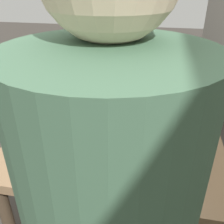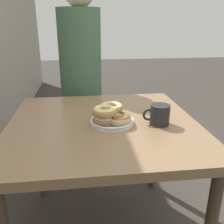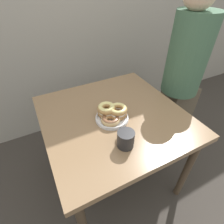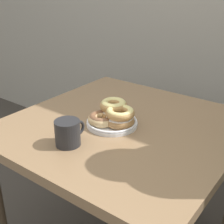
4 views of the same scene
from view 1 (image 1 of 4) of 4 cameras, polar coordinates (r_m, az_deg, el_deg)
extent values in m
plane|color=#38332D|center=(1.72, -6.36, -23.29)|extent=(14.00, 14.00, 0.00)
cube|color=#846647|center=(1.21, 1.64, -4.21)|extent=(0.92, 0.92, 0.04)
cylinder|color=#473828|center=(1.82, -8.94, -5.66)|extent=(0.05, 0.05, 0.68)
cylinder|color=#473828|center=(1.74, 17.07, -8.39)|extent=(0.05, 0.05, 0.68)
cylinder|color=white|center=(1.23, 0.00, -2.18)|extent=(0.21, 0.21, 0.01)
torus|color=white|center=(1.22, 0.00, -1.69)|extent=(0.21, 0.21, 0.01)
torus|color=#9E7042|center=(1.18, -0.45, -2.07)|extent=(0.15, 0.15, 0.04)
torus|color=white|center=(1.18, -0.45, -1.79)|extent=(0.14, 0.14, 0.03)
torus|color=#9E7042|center=(1.22, 1.93, -0.84)|extent=(0.13, 0.13, 0.04)
torus|color=silver|center=(1.22, 1.94, -0.58)|extent=(0.12, 0.12, 0.03)
torus|color=#D6B27A|center=(1.24, -1.17, -0.40)|extent=(0.16, 0.16, 0.04)
torus|color=brown|center=(1.24, -1.17, -0.13)|extent=(0.15, 0.15, 0.03)
torus|color=#B2844C|center=(1.16, -0.47, -0.61)|extent=(0.13, 0.13, 0.03)
torus|color=#E0D17F|center=(1.16, -0.48, -0.36)|extent=(0.13, 0.13, 0.03)
torus|color=#B2844C|center=(1.21, 1.96, 0.75)|extent=(0.16, 0.16, 0.04)
torus|color=#E0D17F|center=(1.20, 1.97, 1.04)|extent=(0.15, 0.15, 0.03)
cylinder|color=#232326|center=(1.29, -9.59, 1.19)|extent=(0.09, 0.09, 0.10)
cylinder|color=#382114|center=(1.27, -9.74, 2.89)|extent=(0.08, 0.08, 0.00)
torus|color=#232326|center=(1.27, -7.44, 0.87)|extent=(0.02, 0.06, 0.06)
cylinder|color=#42664C|center=(0.50, -0.40, -21.88)|extent=(0.30, 0.30, 0.61)
camera|label=2|loc=(2.15, 10.32, 23.80)|focal=40.00mm
camera|label=3|loc=(1.72, -26.50, 29.85)|focal=28.00mm
camera|label=4|loc=(1.19, -64.37, 10.78)|focal=50.00mm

